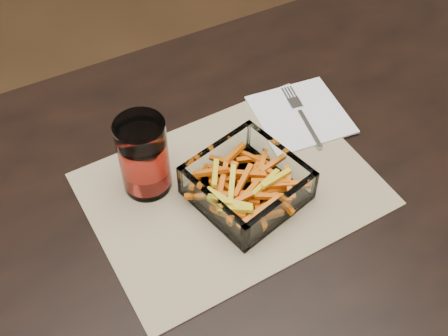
{
  "coord_description": "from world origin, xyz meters",
  "views": [
    {
      "loc": [
        -0.34,
        -0.44,
        1.47
      ],
      "look_at": [
        -0.07,
        0.07,
        0.78
      ],
      "focal_mm": 45.0,
      "sensor_mm": 36.0,
      "label": 1
    }
  ],
  "objects_px": {
    "dining_table": "(279,223)",
    "tumbler": "(144,158)",
    "glass_bowl": "(247,185)",
    "fork": "(301,114)"
  },
  "relations": [
    {
      "from": "glass_bowl",
      "to": "tumbler",
      "type": "xyz_separation_m",
      "value": [
        -0.13,
        0.09,
        0.04
      ]
    },
    {
      "from": "glass_bowl",
      "to": "tumbler",
      "type": "relative_size",
      "value": 1.38
    },
    {
      "from": "glass_bowl",
      "to": "fork",
      "type": "height_order",
      "value": "glass_bowl"
    },
    {
      "from": "tumbler",
      "to": "fork",
      "type": "xyz_separation_m",
      "value": [
        0.31,
        0.02,
        -0.06
      ]
    },
    {
      "from": "dining_table",
      "to": "glass_bowl",
      "type": "relative_size",
      "value": 8.45
    },
    {
      "from": "dining_table",
      "to": "tumbler",
      "type": "bearing_deg",
      "value": 148.08
    },
    {
      "from": "glass_bowl",
      "to": "tumbler",
      "type": "height_order",
      "value": "tumbler"
    },
    {
      "from": "dining_table",
      "to": "tumbler",
      "type": "height_order",
      "value": "tumbler"
    },
    {
      "from": "glass_bowl",
      "to": "fork",
      "type": "relative_size",
      "value": 1.17
    },
    {
      "from": "glass_bowl",
      "to": "fork",
      "type": "xyz_separation_m",
      "value": [
        0.18,
        0.11,
        -0.02
      ]
    }
  ]
}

